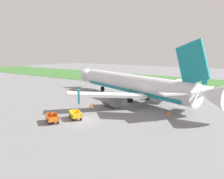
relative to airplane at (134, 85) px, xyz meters
name	(u,v)px	position (x,y,z in m)	size (l,w,h in m)	color
ground_plane	(81,120)	(0.29, -15.66, -3.05)	(220.00, 220.00, 0.00)	slate
grass_strip	(182,83)	(0.29, 29.23, -3.02)	(220.00, 28.00, 0.06)	#3D7033
airplane	(134,85)	(0.00, 0.00, 0.00)	(36.44, 29.67, 11.34)	silver
baggage_cart_nearest	(52,118)	(-2.22, -18.54, -2.45)	(3.43, 2.48, 1.07)	orange
baggage_cart_second_in_row	(75,115)	(-0.75, -15.63, -2.45)	(3.39, 2.53, 1.07)	gold
traffic_cone_near_plane	(93,104)	(-3.54, -8.32, -2.78)	(0.42, 0.42, 0.55)	orange
traffic_cone_mid_apron	(169,113)	(9.64, -6.41, -2.69)	(0.56, 0.56, 0.73)	orange
traffic_cone_by_carts	(91,105)	(-3.34, -9.06, -2.72)	(0.51, 0.51, 0.67)	orange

